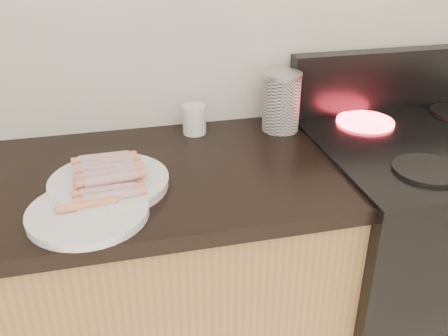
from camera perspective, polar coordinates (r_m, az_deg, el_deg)
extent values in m
cube|color=black|center=(1.84, 21.16, -10.09)|extent=(0.76, 0.65, 0.90)
cube|color=black|center=(1.62, 23.85, 2.87)|extent=(0.76, 0.65, 0.01)
cube|color=black|center=(1.81, 19.32, 9.61)|extent=(0.76, 0.06, 0.20)
cylinder|color=black|center=(1.40, 22.23, -0.19)|extent=(0.18, 0.18, 0.01)
cylinder|color=#FF1E2D|center=(1.66, 15.83, 5.12)|extent=(0.18, 0.18, 0.01)
cylinder|color=white|center=(1.27, -12.97, -1.82)|extent=(0.37, 0.37, 0.02)
cylinder|color=white|center=(1.17, -15.27, -4.92)|extent=(0.32, 0.32, 0.02)
cylinder|color=maroon|center=(1.18, -12.92, -3.16)|extent=(0.12, 0.03, 0.03)
cylinder|color=maroon|center=(1.20, -12.97, -2.48)|extent=(0.12, 0.03, 0.03)
cylinder|color=maroon|center=(1.23, -13.02, -1.83)|extent=(0.12, 0.03, 0.03)
cylinder|color=maroon|center=(1.25, -13.06, -1.21)|extent=(0.12, 0.03, 0.03)
cylinder|color=maroon|center=(1.28, -13.10, -0.60)|extent=(0.12, 0.03, 0.03)
cylinder|color=maroon|center=(1.30, -13.14, -0.03)|extent=(0.12, 0.03, 0.03)
cylinder|color=maroon|center=(1.33, -13.18, 0.53)|extent=(0.12, 0.03, 0.03)
cylinder|color=maroon|center=(1.35, -13.22, 1.06)|extent=(0.12, 0.03, 0.03)
cylinder|color=maroon|center=(1.20, -13.11, -1.21)|extent=(0.12, 0.03, 0.03)
cylinder|color=maroon|center=(1.23, -13.15, -0.59)|extent=(0.12, 0.03, 0.03)
cylinder|color=maroon|center=(1.25, -13.19, 0.01)|extent=(0.12, 0.03, 0.03)
cylinder|color=maroon|center=(1.28, -13.23, 0.59)|extent=(0.12, 0.03, 0.03)
cylinder|color=maroon|center=(1.30, -13.27, 1.14)|extent=(0.12, 0.03, 0.03)
cylinder|color=#C36230|center=(1.16, -15.38, -4.11)|extent=(0.13, 0.03, 0.02)
cylinder|color=white|center=(1.56, 6.55, 7.34)|extent=(0.11, 0.11, 0.17)
cylinder|color=silver|center=(1.53, 6.74, 10.57)|extent=(0.12, 0.12, 0.01)
cylinder|color=white|center=(1.54, -3.42, 5.57)|extent=(0.09, 0.09, 0.09)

